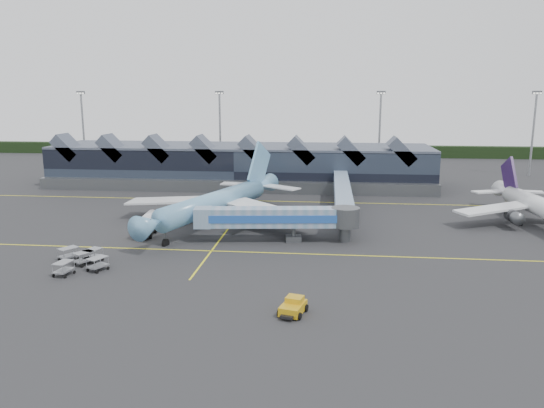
# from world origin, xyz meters

# --- Properties ---
(ground) EXTENTS (260.00, 260.00, 0.00)m
(ground) POSITION_xyz_m (0.00, 0.00, 0.00)
(ground) COLOR #262628
(ground) RESTS_ON ground
(taxi_stripes) EXTENTS (120.00, 60.00, 0.01)m
(taxi_stripes) POSITION_xyz_m (0.00, 10.00, 0.01)
(taxi_stripes) COLOR yellow
(taxi_stripes) RESTS_ON ground
(tree_line_far) EXTENTS (260.00, 4.00, 4.00)m
(tree_line_far) POSITION_xyz_m (0.00, 110.00, 2.00)
(tree_line_far) COLOR black
(tree_line_far) RESTS_ON ground
(terminal) EXTENTS (90.00, 22.25, 12.52)m
(terminal) POSITION_xyz_m (-5.07, 47.35, 4.88)
(terminal) COLOR black
(terminal) RESTS_ON ground
(light_masts) EXTENTS (132.40, 42.56, 22.45)m
(light_masts) POSITION_xyz_m (21.00, 62.80, 12.49)
(light_masts) COLOR gray
(light_masts) RESTS_ON ground
(main_airliner) EXTENTS (33.74, 39.69, 13.16)m
(main_airliner) POSITION_xyz_m (-2.15, 8.06, 3.87)
(main_airliner) COLOR #6191C5
(main_airliner) RESTS_ON ground
(regional_jet) EXTENTS (28.16, 30.89, 10.60)m
(regional_jet) POSITION_xyz_m (50.93, 12.59, 3.36)
(regional_jet) COLOR silver
(regional_jet) RESTS_ON ground
(jet_bridge) EXTENTS (24.52, 6.24, 5.26)m
(jet_bridge) POSITION_xyz_m (10.06, -1.94, 3.57)
(jet_bridge) COLOR #668DAB
(jet_bridge) RESTS_ON ground
(fuel_truck) EXTENTS (3.29, 9.24, 3.07)m
(fuel_truck) POSITION_xyz_m (-12.09, 0.33, 1.72)
(fuel_truck) COLOR black
(fuel_truck) RESTS_ON ground
(pushback_tug) EXTENTS (3.05, 4.04, 1.64)m
(pushback_tug) POSITION_xyz_m (12.89, -28.45, 0.74)
(pushback_tug) COLOR #C59512
(pushback_tug) RESTS_ON ground
(baggage_carts) EXTENTS (8.19, 8.57, 1.70)m
(baggage_carts) POSITION_xyz_m (-15.02, -16.40, 0.96)
(baggage_carts) COLOR #95989D
(baggage_carts) RESTS_ON ground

